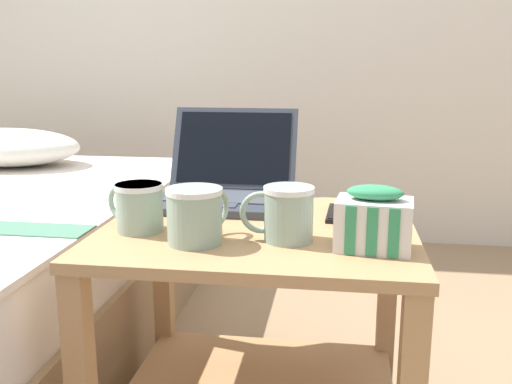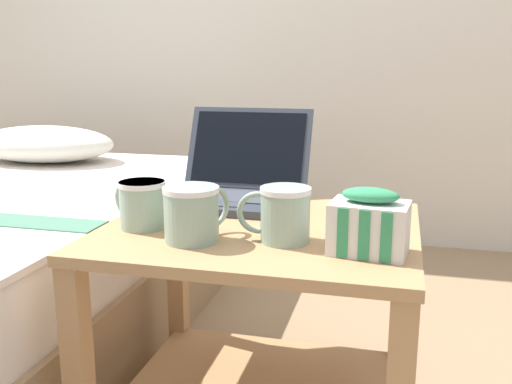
{
  "view_description": "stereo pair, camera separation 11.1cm",
  "coord_description": "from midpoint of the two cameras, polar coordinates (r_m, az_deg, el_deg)",
  "views": [
    {
      "loc": [
        0.16,
        -1.12,
        0.85
      ],
      "look_at": [
        0.0,
        -0.04,
        0.6
      ],
      "focal_mm": 40.0,
      "sensor_mm": 36.0,
      "label": 1
    },
    {
      "loc": [
        0.27,
        -1.09,
        0.85
      ],
      "look_at": [
        0.0,
        -0.04,
        0.6
      ],
      "focal_mm": 40.0,
      "sensor_mm": 36.0,
      "label": 2
    }
  ],
  "objects": [
    {
      "name": "mug_front_left",
      "position": [
        1.06,
        0.1,
        -1.96
      ],
      "size": [
        0.14,
        0.09,
        0.1
      ],
      "color": "#8CA593",
      "rests_on": "bedside_table"
    },
    {
      "name": "mug_front_right",
      "position": [
        1.16,
        -14.41,
        -1.27
      ],
      "size": [
        0.13,
        0.09,
        0.1
      ],
      "color": "#8CA593",
      "rests_on": "bedside_table"
    },
    {
      "name": "laptop",
      "position": [
        1.37,
        -5.28,
        0.83
      ],
      "size": [
        0.32,
        0.31,
        0.21
      ],
      "color": "#333842",
      "rests_on": "bedside_table"
    },
    {
      "name": "mug_mid_center",
      "position": [
        1.06,
        -9.07,
        -2.08
      ],
      "size": [
        0.1,
        0.14,
        0.1
      ],
      "color": "#8CA593",
      "rests_on": "bedside_table"
    },
    {
      "name": "bedside_table",
      "position": [
        1.23,
        -2.35,
        -11.67
      ],
      "size": [
        0.63,
        0.55,
        0.52
      ],
      "color": "tan",
      "rests_on": "ground_plane"
    },
    {
      "name": "snack_bag",
      "position": [
        1.02,
        8.67,
        -2.93
      ],
      "size": [
        0.14,
        0.11,
        0.12
      ],
      "color": "silver",
      "rests_on": "bedside_table"
    },
    {
      "name": "cell_phone",
      "position": [
        1.25,
        6.44,
        -2.19
      ],
      "size": [
        0.08,
        0.15,
        0.01
      ],
      "color": "black",
      "rests_on": "bedside_table"
    }
  ]
}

